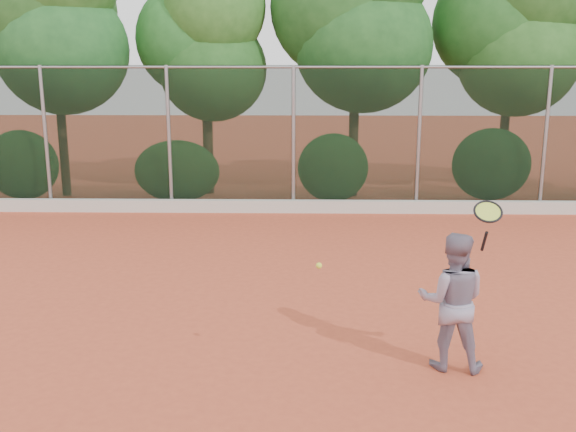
{
  "coord_description": "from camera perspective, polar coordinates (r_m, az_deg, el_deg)",
  "views": [
    {
      "loc": [
        0.21,
        -8.4,
        3.42
      ],
      "look_at": [
        0.0,
        1.0,
        1.25
      ],
      "focal_mm": 40.0,
      "sensor_mm": 36.0,
      "label": 1
    }
  ],
  "objects": [
    {
      "name": "tennis_ball_in_flight",
      "position": [
        6.85,
        2.77,
        -4.43
      ],
      "size": [
        0.07,
        0.07,
        0.07
      ],
      "color": "#DBEF36",
      "rests_on": "ground"
    },
    {
      "name": "foliage_backdrop",
      "position": [
        17.42,
        -1.27,
        16.22
      ],
      "size": [
        23.7,
        3.63,
        7.55
      ],
      "color": "#3A2416",
      "rests_on": "ground"
    },
    {
      "name": "ground",
      "position": [
        9.07,
        -0.14,
        -9.15
      ],
      "size": [
        80.0,
        80.0,
        0.0
      ],
      "primitive_type": "plane",
      "color": "#C04B2D",
      "rests_on": "ground"
    },
    {
      "name": "chainlink_fence",
      "position": [
        15.48,
        0.49,
        7.2
      ],
      "size": [
        24.09,
        0.09,
        3.5
      ],
      "color": "black",
      "rests_on": "ground"
    },
    {
      "name": "tennis_racket",
      "position": [
        7.29,
        17.32,
        0.08
      ],
      "size": [
        0.34,
        0.32,
        0.59
      ],
      "color": "black",
      "rests_on": "ground"
    },
    {
      "name": "concrete_curb",
      "position": [
        15.57,
        0.47,
        0.86
      ],
      "size": [
        24.0,
        0.2,
        0.3
      ],
      "primitive_type": "cube",
      "color": "beige",
      "rests_on": "ground"
    },
    {
      "name": "tennis_player",
      "position": [
        7.65,
        14.38,
        -7.34
      ],
      "size": [
        0.89,
        0.75,
        1.62
      ],
      "primitive_type": "imported",
      "rotation": [
        0.0,
        0.0,
        2.95
      ],
      "color": "gray",
      "rests_on": "ground"
    }
  ]
}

